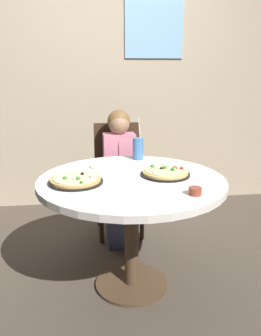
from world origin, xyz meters
name	(u,v)px	position (x,y,z in m)	size (l,w,h in m)	color
ground_plane	(131,284)	(0.00, 0.00, 0.00)	(8.00, 8.00, 0.00)	#4C4238
wall_with_window	(110,64)	(0.00, 1.61, 1.45)	(5.20, 0.14, 2.90)	tan
dining_table	(132,194)	(0.00, 0.00, 0.64)	(1.15, 1.15, 0.75)	silver
chair_wooden	(118,172)	(0.00, 0.87, 0.53)	(0.40, 0.40, 0.95)	#382619
diner_child	(120,184)	(0.00, 0.69, 0.48)	(0.26, 0.41, 1.08)	#3F4766
pizza_veggie	(76,180)	(-0.34, -0.05, 0.77)	(0.32, 0.32, 0.05)	black
pizza_cheese	(165,173)	(0.22, 0.03, 0.77)	(0.31, 0.31, 0.05)	black
soda_cup	(138,148)	(0.11, 0.46, 0.83)	(0.08, 0.08, 0.31)	#3F72B2
sauce_bowl	(195,191)	(0.29, -0.33, 0.77)	(0.07, 0.07, 0.04)	brown
plate_small	(103,166)	(-0.16, 0.28, 0.76)	(0.18, 0.18, 0.01)	white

